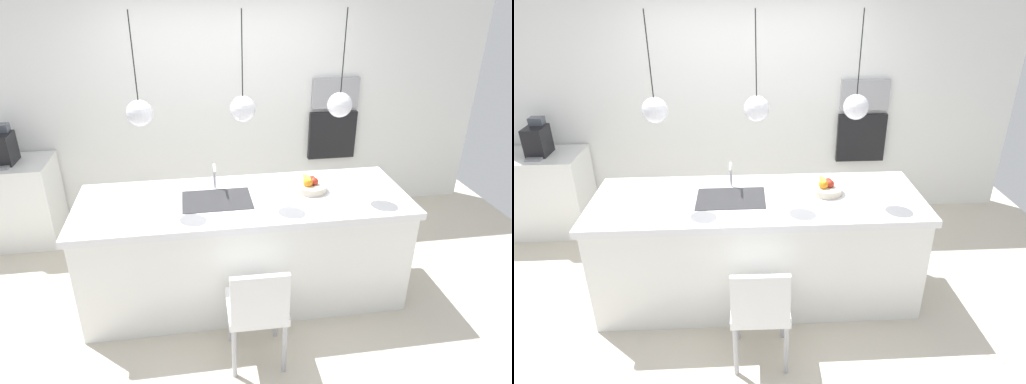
% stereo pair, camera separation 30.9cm
% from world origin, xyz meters
% --- Properties ---
extents(floor, '(6.60, 6.60, 0.00)m').
position_xyz_m(floor, '(0.00, 0.00, 0.00)').
color(floor, beige).
rests_on(floor, ground).
extents(back_wall, '(6.00, 0.10, 2.60)m').
position_xyz_m(back_wall, '(0.00, 1.65, 1.30)').
color(back_wall, white).
rests_on(back_wall, ground).
extents(kitchen_island, '(2.71, 0.94, 0.96)m').
position_xyz_m(kitchen_island, '(0.00, 0.00, 0.48)').
color(kitchen_island, white).
rests_on(kitchen_island, ground).
extents(sink_basin, '(0.56, 0.40, 0.02)m').
position_xyz_m(sink_basin, '(-0.22, 0.00, 0.96)').
color(sink_basin, '#2D2D30').
rests_on(sink_basin, kitchen_island).
extents(faucet, '(0.02, 0.17, 0.22)m').
position_xyz_m(faucet, '(-0.22, 0.21, 1.10)').
color(faucet, silver).
rests_on(faucet, kitchen_island).
extents(fruit_bowl, '(0.26, 0.26, 0.14)m').
position_xyz_m(fruit_bowl, '(0.58, 0.06, 1.01)').
color(fruit_bowl, beige).
rests_on(fruit_bowl, kitchen_island).
extents(side_counter, '(1.10, 0.60, 0.90)m').
position_xyz_m(side_counter, '(-2.40, 1.28, 0.45)').
color(side_counter, white).
rests_on(side_counter, ground).
extents(coffee_machine, '(0.20, 0.35, 0.38)m').
position_xyz_m(coffee_machine, '(-2.26, 1.28, 1.06)').
color(coffee_machine, black).
rests_on(coffee_machine, side_counter).
extents(microwave, '(0.54, 0.08, 0.34)m').
position_xyz_m(microwave, '(1.25, 1.58, 1.41)').
color(microwave, '#9E9EA3').
rests_on(microwave, back_wall).
extents(oven, '(0.56, 0.08, 0.56)m').
position_xyz_m(oven, '(1.25, 1.58, 0.91)').
color(oven, black).
rests_on(oven, back_wall).
extents(chair_near, '(0.42, 0.42, 0.87)m').
position_xyz_m(chair_near, '(-0.02, -0.81, 0.50)').
color(chair_near, white).
rests_on(chair_near, ground).
extents(pendant_light_left, '(0.19, 0.19, 0.79)m').
position_xyz_m(pendant_light_left, '(-0.75, 0.00, 1.71)').
color(pendant_light_left, silver).
extents(pendant_light_center, '(0.19, 0.19, 0.79)m').
position_xyz_m(pendant_light_center, '(0.00, 0.00, 1.71)').
color(pendant_light_center, silver).
extents(pendant_light_right, '(0.19, 0.19, 0.79)m').
position_xyz_m(pendant_light_right, '(0.75, 0.00, 1.71)').
color(pendant_light_right, silver).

